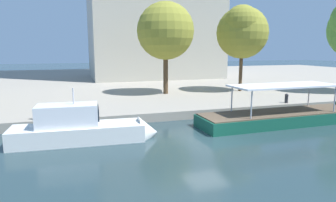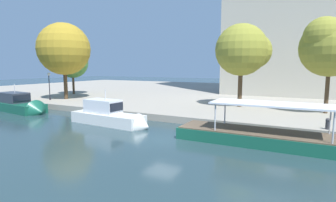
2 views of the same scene
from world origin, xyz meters
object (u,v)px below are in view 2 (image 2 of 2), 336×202
object	(u,v)px
motor_yacht_1	(111,118)
mooring_bollard_1	(328,123)
tree_4	(63,47)
tree_1	(72,63)
tree_0	(329,46)
motor_yacht_0	(19,106)
tour_boat_2	(288,142)
tree_2	(245,50)
mooring_bollard_0	(112,105)
lamp_post	(49,82)

from	to	relation	value
motor_yacht_1	mooring_bollard_1	bearing A→B (deg)	16.17
tree_4	tree_1	bearing A→B (deg)	128.49
tree_0	tree_4	distance (m)	34.25
motor_yacht_0	tree_4	distance (m)	11.02
tree_4	tree_0	bearing A→B (deg)	6.38
tour_boat_2	tree_2	distance (m)	16.19
mooring_bollard_0	tree_1	bearing A→B (deg)	149.56
mooring_bollard_0	tour_boat_2	bearing A→B (deg)	-11.82
motor_yacht_0	mooring_bollard_1	world-z (taller)	motor_yacht_0
mooring_bollard_0	tree_1	size ratio (longest dim) A/B	0.10
motor_yacht_1	tour_boat_2	bearing A→B (deg)	3.68
motor_yacht_1	mooring_bollard_1	xyz separation A→B (m)	(17.99, 4.06, 0.57)
motor_yacht_0	tree_2	size ratio (longest dim) A/B	1.04
motor_yacht_1	mooring_bollard_0	bearing A→B (deg)	133.23
lamp_post	tree_2	world-z (taller)	tree_2
tour_boat_2	tree_4	distance (m)	33.55
mooring_bollard_1	tree_2	xyz separation A→B (m)	(-8.53, 9.21, 6.32)
tree_2	tour_boat_2	bearing A→B (deg)	-65.32
motor_yacht_0	mooring_bollard_0	size ratio (longest dim) A/B	12.69
motor_yacht_0	tree_0	distance (m)	35.81
tour_boat_2	tree_1	distance (m)	39.23
motor_yacht_1	lamp_post	bearing A→B (deg)	162.81
mooring_bollard_0	tree_2	size ratio (longest dim) A/B	0.08
motor_yacht_0	mooring_bollard_0	bearing A→B (deg)	22.19
tour_boat_2	tree_2	bearing A→B (deg)	113.92
mooring_bollard_1	tree_2	bearing A→B (deg)	132.80
lamp_post	tree_1	xyz separation A→B (m)	(-3.68, 7.77, 2.92)
tree_4	tree_2	bearing A→B (deg)	10.95
tree_1	motor_yacht_0	bearing A→B (deg)	-68.06
tour_boat_2	mooring_bollard_1	xyz separation A→B (m)	(2.46, 4.00, 0.81)
motor_yacht_1	tree_2	xyz separation A→B (m)	(9.46, 13.26, 6.89)
mooring_bollard_1	tree_0	size ratio (longest dim) A/B	0.09
tree_2	motor_yacht_0	bearing A→B (deg)	-152.58
motor_yacht_0	tree_0	xyz separation A→B (m)	(33.16, 11.63, 6.93)
lamp_post	tree_0	size ratio (longest dim) A/B	0.41
lamp_post	tree_2	xyz separation A→B (m)	(26.39, 6.88, 4.19)
motor_yacht_1	mooring_bollard_1	world-z (taller)	motor_yacht_1
lamp_post	tree_1	bearing A→B (deg)	115.34
motor_yacht_0	mooring_bollard_0	xyz separation A→B (m)	(11.78, 3.49, 0.48)
motor_yacht_1	tour_boat_2	world-z (taller)	motor_yacht_1
mooring_bollard_1	tree_0	bearing A→B (deg)	89.60
lamp_post	tour_boat_2	bearing A→B (deg)	-11.03
motor_yacht_1	tree_1	distance (m)	25.63
mooring_bollard_0	tree_4	distance (m)	15.21
motor_yacht_0	tree_2	distance (m)	28.52
mooring_bollard_1	tree_4	world-z (taller)	tree_4
mooring_bollard_0	tree_4	bearing A→B (deg)	161.09
mooring_bollard_1	lamp_post	bearing A→B (deg)	176.19
motor_yacht_1	tour_boat_2	xyz separation A→B (m)	(15.53, 0.06, -0.24)
tour_boat_2	tree_0	size ratio (longest dim) A/B	1.49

